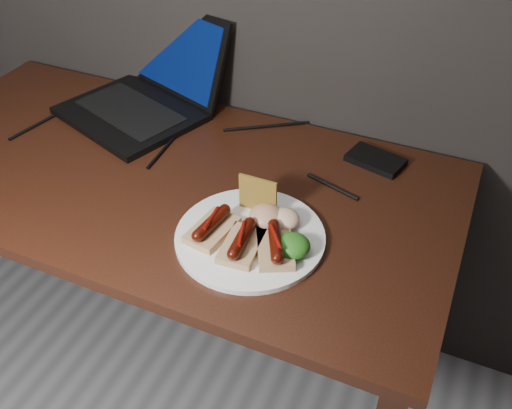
{
  "coord_description": "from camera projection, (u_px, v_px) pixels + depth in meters",
  "views": [
    {
      "loc": [
        0.65,
        0.48,
        1.55
      ],
      "look_at": [
        0.29,
        1.29,
        0.82
      ],
      "focal_mm": 40.0,
      "sensor_mm": 36.0,
      "label": 1
    }
  ],
  "objects": [
    {
      "name": "plate",
      "position": [
        250.0,
        237.0,
        1.17
      ],
      "size": [
        0.34,
        0.34,
        0.01
      ],
      "primitive_type": "cylinder",
      "rotation": [
        0.0,
        0.0,
        0.09
      ],
      "color": "white",
      "rests_on": "desk"
    },
    {
      "name": "bread_sausage_right",
      "position": [
        275.0,
        245.0,
        1.12
      ],
      "size": [
        0.11,
        0.13,
        0.04
      ],
      "color": "tan",
      "rests_on": "plate"
    },
    {
      "name": "salad_greens",
      "position": [
        293.0,
        246.0,
        1.11
      ],
      "size": [
        0.07,
        0.07,
        0.04
      ],
      "primitive_type": "ellipsoid",
      "color": "#1D5310",
      "rests_on": "plate"
    },
    {
      "name": "desk",
      "position": [
        163.0,
        202.0,
        1.41
      ],
      "size": [
        1.4,
        0.7,
        0.75
      ],
      "color": "#38190E",
      "rests_on": "ground"
    },
    {
      "name": "desk_cables",
      "position": [
        189.0,
        141.0,
        1.45
      ],
      "size": [
        0.89,
        0.39,
        0.01
      ],
      "color": "black",
      "rests_on": "desk"
    },
    {
      "name": "coleslaw_mound",
      "position": [
        284.0,
        219.0,
        1.18
      ],
      "size": [
        0.06,
        0.06,
        0.04
      ],
      "primitive_type": "ellipsoid",
      "color": "white",
      "rests_on": "plate"
    },
    {
      "name": "hard_drive",
      "position": [
        376.0,
        160.0,
        1.38
      ],
      "size": [
        0.15,
        0.11,
        0.02
      ],
      "primitive_type": "cube",
      "rotation": [
        0.0,
        0.0,
        -0.24
      ],
      "color": "black",
      "rests_on": "desk"
    },
    {
      "name": "bread_sausage_center",
      "position": [
        242.0,
        242.0,
        1.12
      ],
      "size": [
        0.08,
        0.12,
        0.04
      ],
      "color": "tan",
      "rests_on": "plate"
    },
    {
      "name": "crispbread",
      "position": [
        258.0,
        195.0,
        1.2
      ],
      "size": [
        0.08,
        0.01,
        0.08
      ],
      "primitive_type": "cube",
      "color": "#AD872F",
      "rests_on": "plate"
    },
    {
      "name": "salsa_mound",
      "position": [
        266.0,
        216.0,
        1.18
      ],
      "size": [
        0.07,
        0.07,
        0.04
      ],
      "primitive_type": "ellipsoid",
      "color": "maroon",
      "rests_on": "plate"
    },
    {
      "name": "bread_sausage_left",
      "position": [
        212.0,
        227.0,
        1.16
      ],
      "size": [
        0.09,
        0.12,
        0.04
      ],
      "color": "tan",
      "rests_on": "plate"
    },
    {
      "name": "laptop",
      "position": [
        147.0,
        92.0,
        1.56
      ],
      "size": [
        0.45,
        0.47,
        0.25
      ],
      "color": "black",
      "rests_on": "desk"
    }
  ]
}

